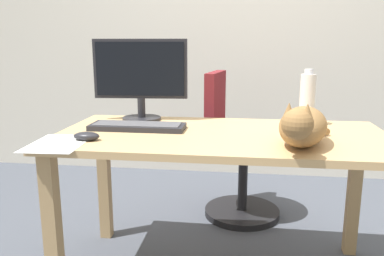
{
  "coord_description": "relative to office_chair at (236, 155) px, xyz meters",
  "views": [
    {
      "loc": [
        0.1,
        -1.69,
        1.1
      ],
      "look_at": [
        -0.11,
        -0.18,
        0.77
      ],
      "focal_mm": 36.33,
      "sensor_mm": 36.0,
      "label": 1
    }
  ],
  "objects": [
    {
      "name": "back_wall",
      "position": [
        -0.05,
        0.86,
        0.9
      ],
      "size": [
        6.0,
        0.04,
        2.6
      ],
      "primitive_type": "cube",
      "color": "beige",
      "rests_on": "ground_plane"
    },
    {
      "name": "desk",
      "position": [
        -0.05,
        -0.7,
        0.21
      ],
      "size": [
        1.47,
        0.73,
        0.71
      ],
      "color": "tan",
      "rests_on": "ground_plane"
    },
    {
      "name": "office_chair",
      "position": [
        0.0,
        0.0,
        0.0
      ],
      "size": [
        0.48,
        0.48,
        0.93
      ],
      "color": "black",
      "rests_on": "ground_plane"
    },
    {
      "name": "monitor",
      "position": [
        -0.48,
        -0.45,
        0.53
      ],
      "size": [
        0.48,
        0.2,
        0.41
      ],
      "color": "#232328",
      "rests_on": "desk"
    },
    {
      "name": "keyboard",
      "position": [
        -0.45,
        -0.67,
        0.32
      ],
      "size": [
        0.44,
        0.15,
        0.03
      ],
      "color": "#232328",
      "rests_on": "desk"
    },
    {
      "name": "cat",
      "position": [
        0.27,
        -0.88,
        0.39
      ],
      "size": [
        0.27,
        0.6,
        0.2
      ],
      "color": "olive",
      "rests_on": "desk"
    },
    {
      "name": "computer_mouse",
      "position": [
        -0.6,
        -0.91,
        0.32
      ],
      "size": [
        0.11,
        0.06,
        0.04
      ],
      "primitive_type": "ellipsoid",
      "color": "#232328",
      "rests_on": "desk"
    },
    {
      "name": "paper_sheet",
      "position": [
        -0.69,
        -0.98,
        0.31
      ],
      "size": [
        0.23,
        0.31,
        0.0
      ],
      "primitive_type": "cube",
      "rotation": [
        0.0,
        0.0,
        0.06
      ],
      "color": "white",
      "rests_on": "desk"
    },
    {
      "name": "water_bottle",
      "position": [
        0.35,
        -0.48,
        0.43
      ],
      "size": [
        0.07,
        0.07,
        0.27
      ],
      "color": "silver",
      "rests_on": "desk"
    }
  ]
}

